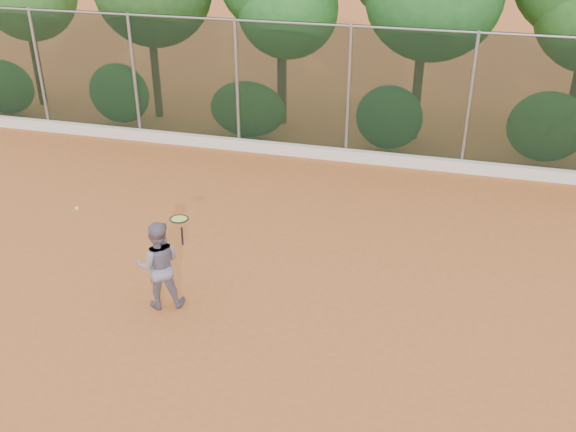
# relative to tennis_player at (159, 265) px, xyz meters

# --- Properties ---
(ground) EXTENTS (80.00, 80.00, 0.00)m
(ground) POSITION_rel_tennis_player_xyz_m (1.87, 0.47, -0.80)
(ground) COLOR #B05D29
(ground) RESTS_ON ground
(concrete_curb) EXTENTS (24.00, 0.20, 0.30)m
(concrete_curb) POSITION_rel_tennis_player_xyz_m (1.87, 7.29, -0.65)
(concrete_curb) COLOR silver
(concrete_curb) RESTS_ON ground
(tennis_player) EXTENTS (0.95, 0.86, 1.60)m
(tennis_player) POSITION_rel_tennis_player_xyz_m (0.00, 0.00, 0.00)
(tennis_player) COLOR slate
(tennis_player) RESTS_ON ground
(chainlink_fence) EXTENTS (24.09, 0.09, 3.50)m
(chainlink_fence) POSITION_rel_tennis_player_xyz_m (1.87, 7.47, 1.06)
(chainlink_fence) COLOR black
(chainlink_fence) RESTS_ON ground
(tennis_racket) EXTENTS (0.35, 0.35, 0.53)m
(tennis_racket) POSITION_rel_tennis_player_xyz_m (0.47, -0.03, 0.92)
(tennis_racket) COLOR black
(tennis_racket) RESTS_ON ground
(tennis_ball_in_flight) EXTENTS (0.07, 0.07, 0.07)m
(tennis_ball_in_flight) POSITION_rel_tennis_player_xyz_m (-1.80, 0.56, 0.57)
(tennis_ball_in_flight) COLOR yellow
(tennis_ball_in_flight) RESTS_ON ground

